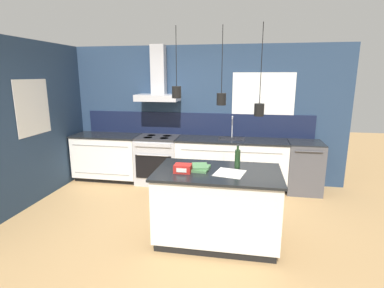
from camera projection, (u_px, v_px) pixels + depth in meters
name	position (u px, v px, depth m)	size (l,w,h in m)	color
ground_plane	(172.00, 226.00, 4.15)	(16.00, 16.00, 0.00)	tan
wall_back	(194.00, 112.00, 5.77)	(5.60, 2.37, 2.60)	navy
wall_left	(38.00, 121.00, 4.95)	(0.08, 3.80, 2.60)	navy
counter_run_left	(108.00, 157.00, 5.97)	(1.30, 0.64, 0.91)	black
counter_run_sink	(231.00, 163.00, 5.55)	(2.02, 0.64, 1.32)	black
oven_range	(158.00, 160.00, 5.79)	(0.79, 0.66, 0.91)	#B5B5BA
dishwasher	(304.00, 167.00, 5.33)	(0.59, 0.65, 0.91)	#4C4C51
kitchen_island	(217.00, 205.00, 3.75)	(1.53, 0.93, 0.91)	black
bottle_on_island	(237.00, 158.00, 3.74)	(0.07, 0.07, 0.30)	#193319
book_stack	(200.00, 167.00, 3.70)	(0.24, 0.32, 0.06)	#4C7F4C
red_supply_box	(183.00, 168.00, 3.59)	(0.20, 0.16, 0.10)	red
paper_pile	(230.00, 173.00, 3.56)	(0.40, 0.40, 0.01)	silver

